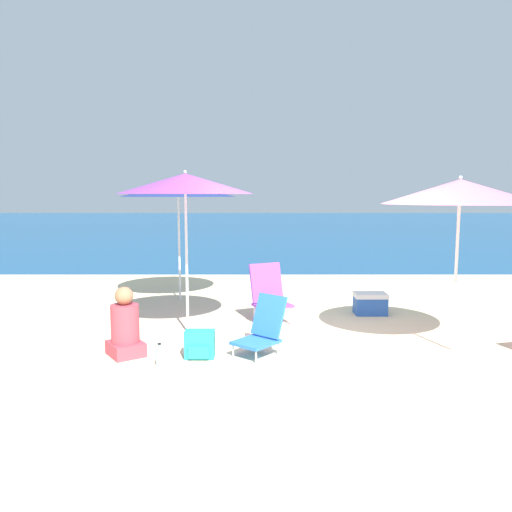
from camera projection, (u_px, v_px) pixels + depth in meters
The scene contains 11 objects.
ground_plane at pixel (312, 353), 5.90m from camera, with size 60.00×60.00×0.00m, color beige.
sea_water at pixel (265, 224), 31.58m from camera, with size 60.00×40.00×0.01m.
beach_umbrella_purple at pixel (183, 184), 6.54m from camera, with size 1.80×1.80×2.19m.
beach_umbrella_pink at pixel (457, 192), 5.81m from camera, with size 1.80×1.80×2.09m.
beach_umbrella_navy at pixel (176, 190), 8.62m from camera, with size 2.00×2.00×2.11m.
beach_chair_blue at pixel (260, 329), 5.87m from camera, with size 0.69×0.71×0.68m.
beach_chair_purple at pixel (267, 293), 7.29m from camera, with size 0.66×0.66×0.87m.
person_seated_near at pixel (123, 328), 5.79m from camera, with size 0.53×0.55×0.82m.
backpack_teal at pixel (197, 345), 5.73m from camera, with size 0.34×0.23×0.32m.
water_bottle at pixel (157, 357), 5.44m from camera, with size 0.08×0.08×0.26m.
cooler_box at pixel (368, 303), 7.84m from camera, with size 0.50×0.35×0.34m.
Camera 1 is at (-0.69, -5.72, 1.87)m, focal length 35.00 mm.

